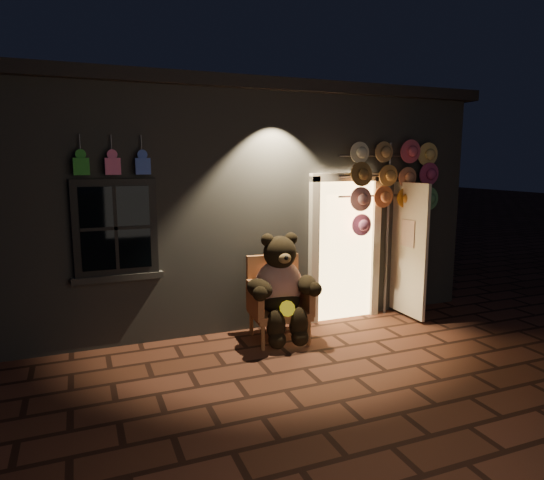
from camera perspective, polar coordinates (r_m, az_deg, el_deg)
ground at (r=5.79m, az=3.85°, el=-14.83°), size 60.00×60.00×0.00m
shop_building at (r=9.06m, az=-7.06°, el=5.25°), size 7.30×5.95×3.51m
wicker_armchair at (r=6.52m, az=0.63°, el=-6.86°), size 0.81×0.74×1.10m
teddy_bear at (r=6.34m, az=1.06°, el=-5.60°), size 1.02×0.82×1.41m
hat_rack at (r=7.44m, az=14.00°, el=6.77°), size 1.66×0.22×2.65m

